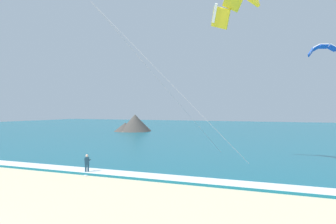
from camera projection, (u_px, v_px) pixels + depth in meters
The scene contains 6 objects.
sea at pixel (248, 131), 82.84m from camera, with size 200.00×120.00×0.20m, color #146075.
surf_foam at pixel (108, 172), 28.95m from camera, with size 200.00×1.96×0.04m, color white.
surfboard at pixel (87, 174), 28.97m from camera, with size 1.03×1.45×0.09m.
kitesurfer at pixel (87, 163), 28.97m from camera, with size 0.67×0.67×1.69m.
kite_distant at pixel (325, 49), 47.98m from camera, with size 4.72×2.84×1.86m.
headland_left at pixel (133, 125), 80.80m from camera, with size 9.19×8.75×4.13m.
Camera 1 is at (16.32, -9.02, 5.49)m, focal length 37.41 mm.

